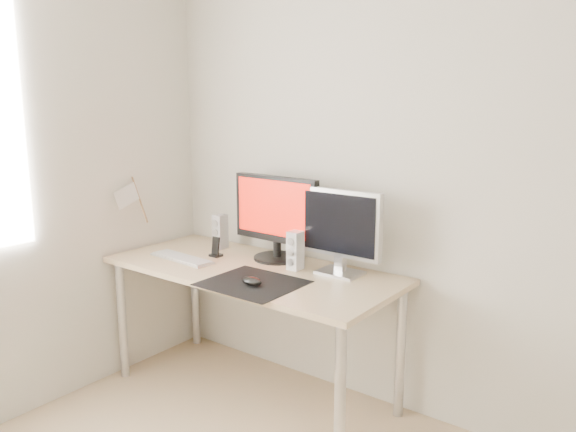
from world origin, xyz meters
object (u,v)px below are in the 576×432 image
Objects in this scene: second_monitor at (341,228)px; desk at (251,281)px; main_monitor at (276,215)px; speaker_left at (220,231)px; mouse at (252,281)px; speaker_right at (295,250)px; phone_dock at (216,251)px; keyboard at (182,258)px.

desk is at bearing -157.40° from second_monitor.
main_monitor reaches higher than speaker_left.
speaker_left reaches higher than mouse.
mouse is 0.55× the size of speaker_left.
speaker_right is 0.52m from phone_dock.
desk is (-0.20, 0.23, -0.10)m from mouse.
speaker_left is at bearing 145.13° from mouse.
second_monitor is 2.21× the size of speaker_right.
speaker_right is at bearing -7.75° from speaker_left.
keyboard is 3.76× the size of phone_dock.
phone_dock is (0.11, -0.15, -0.07)m from speaker_left.
second_monitor is 0.78m from phone_dock.
speaker_right is at bearing -24.02° from main_monitor.
mouse reaches higher than keyboard.
speaker_right is at bearing 20.23° from keyboard.
speaker_right is (0.62, -0.08, 0.00)m from speaker_left.
speaker_right is at bearing -163.22° from second_monitor.
speaker_left is at bearing 90.02° from keyboard.
second_monitor is at bearing 19.30° from keyboard.
second_monitor is 0.28m from speaker_right.
keyboard is at bearing -124.36° from phone_dock.
speaker_left is (-0.42, -0.00, -0.15)m from main_monitor.
second_monitor is (0.24, 0.41, 0.22)m from mouse.
mouse is at bearing -91.06° from speaker_right.
phone_dock is (-0.30, 0.04, 0.11)m from desk.
desk is 3.55× the size of second_monitor.
speaker_right is 1.80× the size of phone_dock.
second_monitor is 2.21× the size of speaker_left.
main_monitor is 0.58m from keyboard.
phone_dock is (-0.50, 0.27, 0.01)m from mouse.
desk is 0.43m from keyboard.
desk is 0.30m from speaker_right.
mouse is 0.07× the size of desk.
phone_dock is at bearing -172.35° from speaker_right.
second_monitor is at bearing 16.78° from speaker_right.
keyboard is at bearing -89.98° from speaker_left.
main_monitor is at bearing 86.34° from desk.
second_monitor is 3.97× the size of phone_dock.
keyboard is at bearing 169.40° from mouse.
main_monitor is 0.41m from phone_dock.
mouse is 0.26× the size of keyboard.
second_monitor is 1.05× the size of keyboard.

